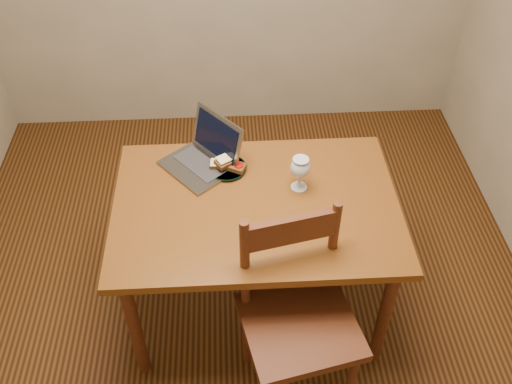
{
  "coord_description": "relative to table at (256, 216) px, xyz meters",
  "views": [
    {
      "loc": [
        -0.02,
        -1.92,
        2.57
      ],
      "look_at": [
        0.08,
        -0.08,
        0.8
      ],
      "focal_mm": 40.0,
      "sensor_mm": 36.0,
      "label": 1
    }
  ],
  "objects": [
    {
      "name": "sandwich_cheese",
      "position": [
        -0.16,
        0.25,
        0.12
      ],
      "size": [
        0.1,
        0.07,
        0.03
      ],
      "primitive_type": null,
      "rotation": [
        0.0,
        0.0,
        -0.12
      ],
      "color": "#381E0C",
      "rests_on": "plate"
    },
    {
      "name": "sandwich_top",
      "position": [
        -0.13,
        0.24,
        0.14
      ],
      "size": [
        0.12,
        0.11,
        0.03
      ],
      "primitive_type": null,
      "rotation": [
        0.0,
        0.0,
        0.63
      ],
      "color": "#381E0C",
      "rests_on": "plate"
    },
    {
      "name": "floor",
      "position": [
        -0.08,
        0.09,
        -0.66
      ],
      "size": [
        3.2,
        3.2,
        0.02
      ],
      "primitive_type": "cube",
      "color": "black",
      "rests_on": "ground"
    },
    {
      "name": "plate",
      "position": [
        -0.13,
        0.24,
        0.09
      ],
      "size": [
        0.19,
        0.19,
        0.02
      ],
      "primitive_type": "cylinder",
      "color": "black",
      "rests_on": "table"
    },
    {
      "name": "chair",
      "position": [
        0.15,
        -0.46,
        -0.11
      ],
      "size": [
        0.56,
        0.54,
        0.5
      ],
      "rotation": [
        0.0,
        0.0,
        0.22
      ],
      "color": "#3A1A0C",
      "rests_on": "floor"
    },
    {
      "name": "table",
      "position": [
        0.0,
        0.0,
        0.0
      ],
      "size": [
        1.3,
        0.9,
        0.74
      ],
      "color": "#51230D",
      "rests_on": "floor"
    },
    {
      "name": "laptop",
      "position": [
        -0.23,
        0.29,
        0.15
      ],
      "size": [
        0.43,
        0.44,
        0.23
      ],
      "rotation": [
        0.0,
        0.0,
        -0.87
      ],
      "color": "slate",
      "rests_on": "table"
    },
    {
      "name": "milk_glass",
      "position": [
        0.21,
        0.09,
        0.17
      ],
      "size": [
        0.09,
        0.09,
        0.18
      ],
      "primitive_type": null,
      "color": "white",
      "rests_on": "table"
    },
    {
      "name": "sandwich_tomato",
      "position": [
        -0.09,
        0.23,
        0.12
      ],
      "size": [
        0.13,
        0.11,
        0.03
      ],
      "primitive_type": null,
      "rotation": [
        0.0,
        0.0,
        -0.47
      ],
      "color": "#381E0C",
      "rests_on": "plate"
    }
  ]
}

